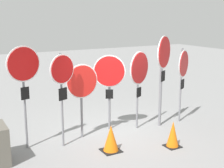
{
  "coord_description": "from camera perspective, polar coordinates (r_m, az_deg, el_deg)",
  "views": [
    {
      "loc": [
        -4.05,
        -7.16,
        3.24
      ],
      "look_at": [
        -0.01,
        0.0,
        1.41
      ],
      "focal_mm": 50.0,
      "sensor_mm": 36.0,
      "label": 1
    }
  ],
  "objects": [
    {
      "name": "stop_sign_0",
      "position": [
        7.6,
        -15.85,
        2.19
      ],
      "size": [
        0.83,
        0.23,
        2.55
      ],
      "rotation": [
        0.0,
        0.0,
        0.23
      ],
      "color": "slate",
      "rests_on": "ground"
    },
    {
      "name": "stop_sign_1",
      "position": [
        7.57,
        -9.09,
        1.24
      ],
      "size": [
        0.69,
        0.27,
        2.36
      ],
      "rotation": [
        0.0,
        0.0,
        0.34
      ],
      "color": "slate",
      "rests_on": "ground"
    },
    {
      "name": "traffic_cone_0",
      "position": [
        8.02,
        11.07,
        -9.02
      ],
      "size": [
        0.37,
        0.37,
        0.66
      ],
      "color": "black",
      "rests_on": "ground"
    },
    {
      "name": "ground_plane",
      "position": [
        8.85,
        0.08,
        -8.95
      ],
      "size": [
        40.0,
        40.0,
        0.0
      ],
      "primitive_type": "plane",
      "color": "gray"
    },
    {
      "name": "stop_sign_6",
      "position": [
        9.59,
        12.89,
        2.79
      ],
      "size": [
        0.72,
        0.43,
        2.28
      ],
      "rotation": [
        0.0,
        0.0,
        0.53
      ],
      "color": "slate",
      "rests_on": "ground"
    },
    {
      "name": "traffic_cone_1",
      "position": [
        7.64,
        -0.2,
        -9.92
      ],
      "size": [
        0.45,
        0.45,
        0.66
      ],
      "color": "black",
      "rests_on": "ground"
    },
    {
      "name": "stop_sign_5",
      "position": [
        9.05,
        9.34,
        3.92
      ],
      "size": [
        0.82,
        0.5,
        2.67
      ],
      "rotation": [
        0.0,
        0.0,
        0.53
      ],
      "color": "slate",
      "rests_on": "ground"
    },
    {
      "name": "stop_sign_3",
      "position": [
        8.67,
        -0.49,
        1.41
      ],
      "size": [
        0.79,
        0.48,
        2.17
      ],
      "rotation": [
        0.0,
        0.0,
        -0.54
      ],
      "color": "slate",
      "rests_on": "ground"
    },
    {
      "name": "stop_sign_4",
      "position": [
        8.78,
        5.01,
        2.18
      ],
      "size": [
        0.86,
        0.41,
        2.25
      ],
      "rotation": [
        0.0,
        0.0,
        0.43
      ],
      "color": "slate",
      "rests_on": "ground"
    },
    {
      "name": "stop_sign_2",
      "position": [
        8.14,
        -5.51,
        -0.19
      ],
      "size": [
        0.9,
        0.13,
        2.01
      ],
      "rotation": [
        0.0,
        0.0,
        0.04
      ],
      "color": "slate",
      "rests_on": "ground"
    }
  ]
}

